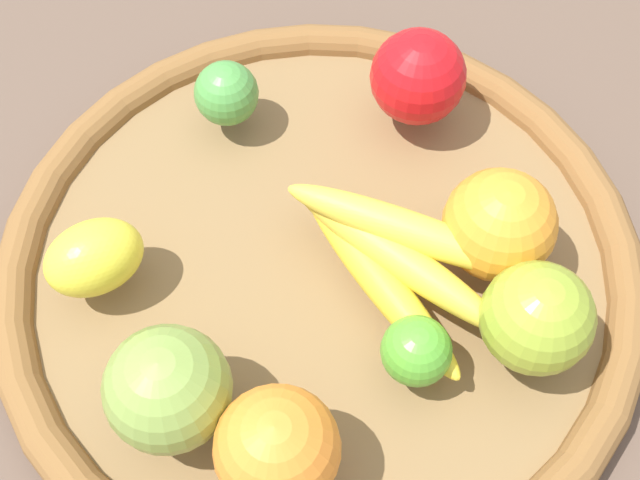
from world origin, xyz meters
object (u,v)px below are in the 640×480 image
orange_1 (499,225)px  lime_1 (416,351)px  banana_bunch (394,255)px  orange_0 (277,448)px  apple_0 (537,318)px  lime_0 (226,93)px  lemon_0 (94,258)px  apple_1 (418,77)px  apple_2 (168,389)px

orange_1 → lime_1: 0.11m
banana_bunch → orange_0: (0.12, -0.11, 0.01)m
apple_0 → lime_0: bearing=-147.0°
lime_0 → orange_0: size_ratio=0.66×
lime_0 → lime_1: lime_0 is taller
apple_0 → banana_bunch: bearing=-135.2°
apple_0 → lemon_0: 0.30m
orange_0 → lime_1: orange_0 is taller
lime_0 → lime_1: 0.25m
lemon_0 → banana_bunch: bearing=76.8°
apple_1 → banana_bunch: bearing=-22.9°
lime_0 → orange_0: (0.29, -0.02, 0.01)m
lime_0 → apple_0: apple_0 is taller
orange_1 → orange_0: bearing=-57.3°
apple_2 → apple_1: 0.30m
banana_bunch → lime_0: same height
apple_2 → apple_1: size_ratio=1.08×
orange_1 → banana_bunch: (-0.00, -0.07, -0.01)m
apple_1 → lime_1: (0.21, -0.07, -0.01)m
orange_1 → apple_0: 0.07m
lemon_0 → apple_2: bearing=17.7°
orange_1 → banana_bunch: size_ratio=0.44×
lime_0 → lime_1: bearing=18.2°
lemon_0 → lime_1: lemon_0 is taller
apple_0 → orange_0: (0.04, -0.18, 0.00)m
banana_bunch → apple_0: bearing=44.8°
banana_bunch → lime_1: size_ratio=3.80×
apple_1 → orange_0: (0.26, -0.17, 0.00)m
orange_1 → apple_1: 0.14m
banana_bunch → apple_0: apple_0 is taller
lime_0 → apple_1: size_ratio=0.68×
banana_bunch → lemon_0: same height
apple_2 → apple_0: bearing=88.2°
lime_0 → apple_0: size_ratio=0.68×
apple_2 → apple_0: 0.24m
apple_0 → orange_0: size_ratio=0.98×
apple_1 → apple_0: bearing=3.6°
lime_1 → apple_1: bearing=162.9°
apple_0 → apple_1: (-0.21, -0.01, -0.00)m
lime_1 → apple_2: bearing=-91.9°
orange_1 → orange_0: size_ratio=1.03×
orange_1 → lime_1: (0.07, -0.08, -0.02)m
apple_2 → orange_1: apple_2 is taller
lime_0 → banana_bunch: bearing=26.5°
lime_0 → apple_1: apple_1 is taller
orange_1 → orange_0: (0.12, -0.18, -0.00)m
lemon_0 → lime_1: size_ratio=1.49×
orange_1 → apple_1: bearing=-174.6°
apple_2 → lime_0: (-0.24, 0.08, -0.01)m
lemon_0 → orange_0: size_ratio=0.91×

